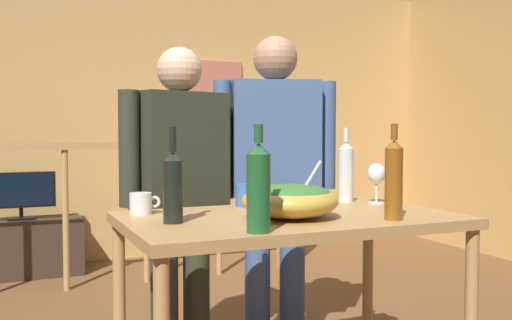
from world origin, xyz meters
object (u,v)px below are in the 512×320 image
object	(u,v)px
wine_glass	(377,175)
mug_white	(141,204)
wine_bottle_dark	(173,185)
wine_bottle_clear	(346,171)
wine_bottle_amber	(394,179)
tv_console	(22,248)
mug_blue	(246,195)
serving_table	(290,237)
stair_railing	(102,191)
person_standing_right	(275,166)
framed_picture	(215,84)
wine_bottle_green	(259,186)
person_standing_left	(180,180)
salad_bowl	(289,199)
flat_screen_tv	(21,191)

from	to	relation	value
wine_glass	mug_white	world-z (taller)	wine_glass
wine_glass	wine_bottle_dark	xyz separation A→B (m)	(-0.99, -0.18, 0.01)
wine_bottle_clear	wine_bottle_amber	distance (m)	0.54
tv_console	mug_blue	world-z (taller)	mug_blue
serving_table	wine_glass	bearing A→B (deg)	17.63
tv_console	stair_railing	bearing A→B (deg)	-47.94
stair_railing	person_standing_right	size ratio (longest dim) A/B	2.56
stair_railing	wine_bottle_amber	bearing A→B (deg)	-75.77
framed_picture	wine_bottle_amber	bearing A→B (deg)	-98.71
framed_picture	wine_bottle_green	size ratio (longest dim) A/B	1.52
tv_console	wine_bottle_dark	xyz separation A→B (m)	(0.42, -2.91, 0.73)
wine_bottle_green	wine_bottle_dark	bearing A→B (deg)	123.80
wine_bottle_green	wine_bottle_amber	xyz separation A→B (m)	(0.56, 0.05, 0.00)
framed_picture	serving_table	world-z (taller)	framed_picture
mug_blue	wine_bottle_green	bearing A→B (deg)	-108.89
stair_railing	wine_bottle_clear	world-z (taller)	wine_bottle_clear
mug_blue	person_standing_left	xyz separation A→B (m)	(-0.19, 0.36, 0.04)
framed_picture	stair_railing	size ratio (longest dim) A/B	0.13
salad_bowl	mug_white	world-z (taller)	salad_bowl
stair_railing	person_standing_left	size ratio (longest dim) A/B	2.70
framed_picture	wine_bottle_clear	size ratio (longest dim) A/B	1.55
wine_glass	mug_blue	bearing A→B (deg)	166.66
wine_glass	stair_railing	bearing A→B (deg)	112.24
stair_railing	tv_console	distance (m)	0.92
stair_railing	wine_bottle_dark	size ratio (longest dim) A/B	12.11
person_standing_left	mug_white	bearing A→B (deg)	40.00
serving_table	mug_white	size ratio (longest dim) A/B	10.52
wine_bottle_green	mug_blue	bearing A→B (deg)	71.11
serving_table	person_standing_right	world-z (taller)	person_standing_right
framed_picture	person_standing_left	xyz separation A→B (m)	(-1.07, -2.52, -0.66)
wine_bottle_amber	mug_white	size ratio (longest dim) A/B	2.91
wine_bottle_clear	person_standing_right	world-z (taller)	person_standing_right
salad_bowl	wine_bottle_green	world-z (taller)	wine_bottle_green
person_standing_left	tv_console	bearing A→B (deg)	-90.43
wine_bottle_dark	person_standing_right	bearing A→B (deg)	43.09
flat_screen_tv	wine_bottle_clear	world-z (taller)	wine_bottle_clear
flat_screen_tv	salad_bowl	size ratio (longest dim) A/B	1.39
wine_bottle_clear	person_standing_right	distance (m)	0.43
serving_table	mug_white	xyz separation A→B (m)	(-0.53, 0.24, 0.13)
flat_screen_tv	wine_glass	size ratio (longest dim) A/B	2.80
serving_table	wine_bottle_clear	world-z (taller)	wine_bottle_clear
tv_console	mug_blue	xyz separation A→B (m)	(0.83, -2.59, 0.64)
tv_console	mug_white	world-z (taller)	mug_white
wine_glass	wine_bottle_clear	bearing A→B (deg)	133.99
wine_bottle_clear	wine_bottle_amber	world-z (taller)	wine_bottle_amber
mug_white	framed_picture	bearing A→B (deg)	65.36
person_standing_right	flat_screen_tv	bearing A→B (deg)	-46.36
wine_bottle_amber	wine_bottle_dark	xyz separation A→B (m)	(-0.76, 0.25, -0.02)
serving_table	mug_blue	bearing A→B (deg)	101.26
wine_bottle_green	mug_blue	size ratio (longest dim) A/B	2.93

